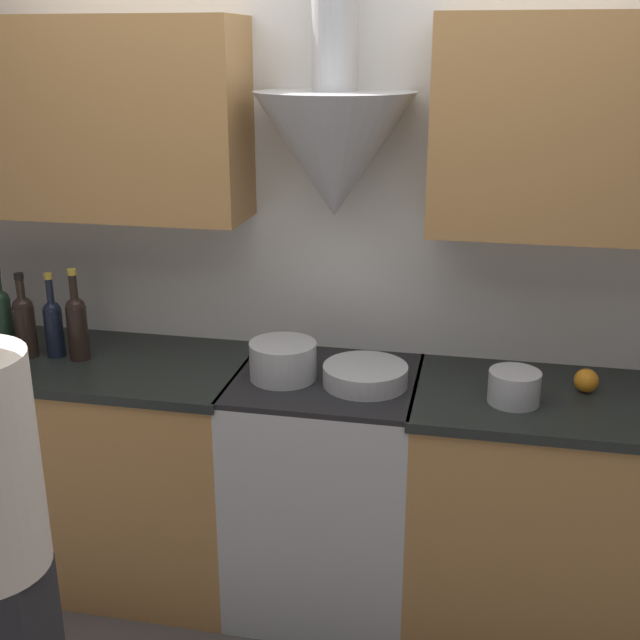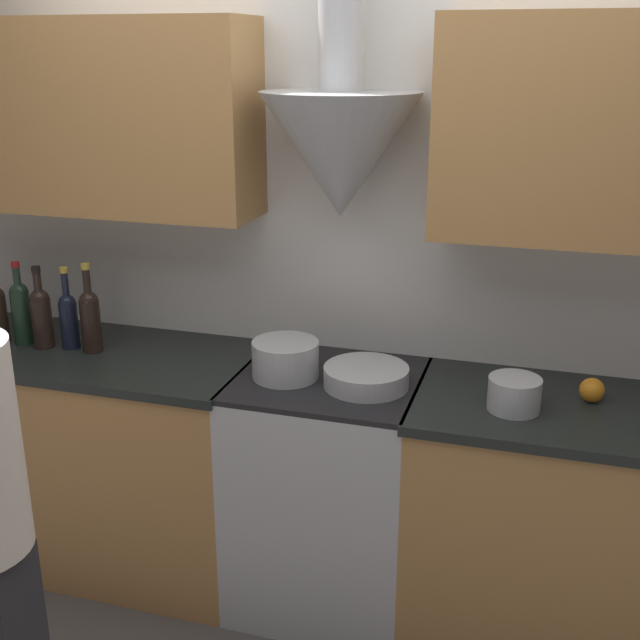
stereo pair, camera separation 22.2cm
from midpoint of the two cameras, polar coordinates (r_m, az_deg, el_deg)
The scene contains 12 objects.
wall_back at distance 2.96m, azimuth -1.51°, elevation 7.67°, with size 8.40×0.56×2.60m.
counter_left at distance 3.43m, azimuth -18.74°, elevation -9.69°, with size 1.40×0.62×0.93m.
counter_right at distance 3.02m, azimuth 15.54°, elevation -13.46°, with size 1.16×0.62×0.93m.
stove_range at distance 3.08m, azimuth -1.71°, elevation -12.03°, with size 0.66×0.60×0.93m.
wine_bottle_4 at distance 3.32m, azimuth -23.47°, elevation 0.10°, with size 0.07×0.07×0.33m.
wine_bottle_5 at distance 3.25m, azimuth -22.13°, elevation -0.21°, with size 0.08×0.08×0.33m.
wine_bottle_6 at distance 3.22m, azimuth -20.32°, elevation -0.33°, with size 0.07×0.07×0.33m.
wine_bottle_7 at distance 3.15m, azimuth -18.84°, elevation -0.30°, with size 0.08×0.08×0.35m.
stock_pot at distance 2.84m, azimuth -4.89°, elevation -2.92°, with size 0.24×0.24×0.13m.
mixing_bowl at distance 2.79m, azimuth 0.97°, elevation -3.98°, with size 0.30×0.30×0.07m.
orange_fruit at distance 2.85m, azimuth 16.32°, elevation -4.19°, with size 0.08×0.08×0.08m.
saucepan at distance 2.70m, azimuth 11.38°, elevation -4.73°, with size 0.17×0.17×0.11m.
Camera 1 is at (0.52, -2.29, 2.05)m, focal length 45.00 mm.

